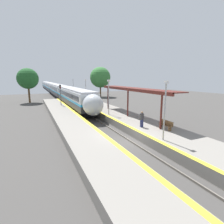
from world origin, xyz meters
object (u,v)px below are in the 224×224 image
Objects in this scene: railway_signal at (61,95)px; lamppost_mid at (109,95)px; lamppost_near at (165,106)px; lamppost_far at (86,90)px; lamppost_farthest at (73,87)px; train at (54,88)px; person_waiting at (142,119)px; platform_bench at (166,125)px.

railway_signal is 0.97× the size of lamppost_mid.
lamppost_near is at bearing -90.00° from lamppost_mid.
lamppost_far is (0.00, 22.88, 0.00)m from lamppost_near.
lamppost_far is (0.00, 11.44, 0.00)m from lamppost_mid.
railway_signal is at bearing -113.60° from lamppost_farthest.
train is 23.12m from lamppost_farthest.
lamppost_farthest is at bearing 90.00° from lamppost_near.
lamppost_far is (-0.53, 18.91, 1.94)m from person_waiting.
lamppost_farthest reaches higher than train.
lamppost_near reaches higher than platform_bench.
railway_signal is at bearing 175.80° from lamppost_far.
lamppost_mid is 22.88m from lamppost_farthest.
train is 34.15m from railway_signal.
lamppost_far is (4.84, -0.36, 0.81)m from railway_signal.
lamppost_far is 1.00× the size of lamppost_farthest.
person_waiting is 4.45m from lamppost_near.
lamppost_mid and lamppost_far have the same top height.
railway_signal is 0.97× the size of lamppost_near.
lamppost_mid is (-0.53, 7.47, 1.94)m from person_waiting.
train is 55.93× the size of person_waiting.
lamppost_mid reaches higher than train.
train is 19.41× the size of lamppost_mid.
lamppost_mid is (2.30, -45.85, 1.40)m from train.
lamppost_far is (2.30, -34.40, 1.40)m from train.
lamppost_mid is 11.44m from lamppost_far.
lamppost_farthest is (2.30, -22.96, 1.40)m from train.
lamppost_farthest is at bearing 90.00° from lamppost_mid.
platform_bench is 0.36× the size of lamppost_farthest.
lamppost_mid is at bearing -87.13° from train.
lamppost_farthest is at bearing 91.00° from person_waiting.
lamppost_farthest is (0.00, 34.32, 0.00)m from lamppost_near.
lamppost_near is at bearing -135.07° from platform_bench.
railway_signal is 23.75m from lamppost_near.
person_waiting is (2.83, -53.32, -0.55)m from train.
lamppost_mid is at bearing -67.68° from railway_signal.
lamppost_near is 1.00× the size of lamppost_far.
train is 19.41× the size of lamppost_farthest.
lamppost_mid reaches higher than railway_signal.
platform_bench is 9.69m from lamppost_mid.
lamppost_far is at bearing 90.00° from lamppost_mid.
platform_bench is 0.36× the size of lamppost_far.
lamppost_far is at bearing -4.20° from railway_signal.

